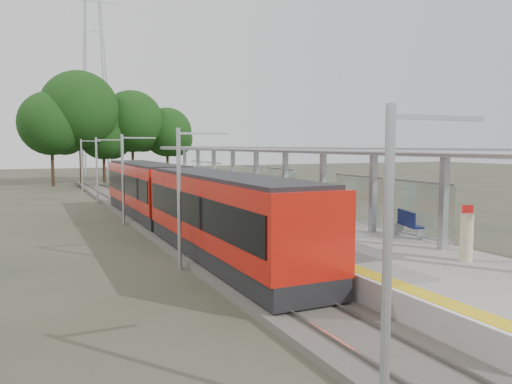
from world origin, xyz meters
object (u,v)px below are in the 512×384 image
train (176,197)px  info_pillar_far (259,193)px  bench_near (408,223)px  bench_far (200,184)px  bench_mid (240,192)px  info_pillar_near (467,237)px  litter_bin (240,198)px

train → info_pillar_far: size_ratio=14.39×
bench_near → bench_far: 24.36m
bench_mid → info_pillar_near: info_pillar_near is taller
bench_mid → bench_far: bench_mid is taller
bench_near → bench_mid: bearing=110.8°
train → info_pillar_near: 14.78m
info_pillar_far → bench_mid: bearing=99.9°
bench_far → litter_bin: 11.20m
train → info_pillar_far: bearing=22.4°
bench_mid → bench_far: 8.82m
bench_far → litter_bin: bench_far is taller
bench_mid → bench_far: size_ratio=1.05×
bench_mid → info_pillar_far: size_ratio=0.80×
bench_far → bench_near: bearing=-98.7°
info_pillar_far → bench_far: bearing=102.3°
bench_near → litter_bin: (-1.89, 13.19, -0.13)m
bench_mid → info_pillar_far: bearing=-94.5°
bench_near → info_pillar_far: (-1.16, 11.91, 0.25)m
bench_near → litter_bin: bearing=115.6°
litter_bin → bench_mid: bearing=67.5°
info_pillar_near → info_pillar_far: size_ratio=0.96×
info_pillar_near → bench_near: bearing=91.2°
bench_near → info_pillar_near: (-1.27, -4.11, 0.22)m
bench_near → info_pillar_near: info_pillar_near is taller
info_pillar_near → bench_far: bearing=107.5°
train → bench_mid: size_ratio=18.09×
info_pillar_near → litter_bin: size_ratio=2.04×
train → bench_near: train is taller
bench_near → info_pillar_near: size_ratio=0.91×
bench_near → litter_bin: bench_near is taller
bench_mid → bench_far: bearing=88.8°
bench_near → info_pillar_far: size_ratio=0.87×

